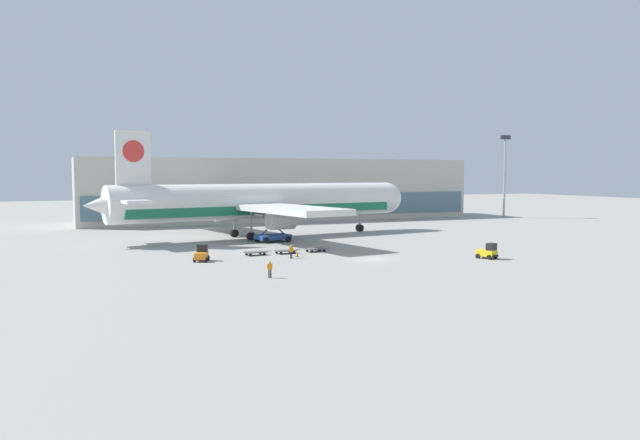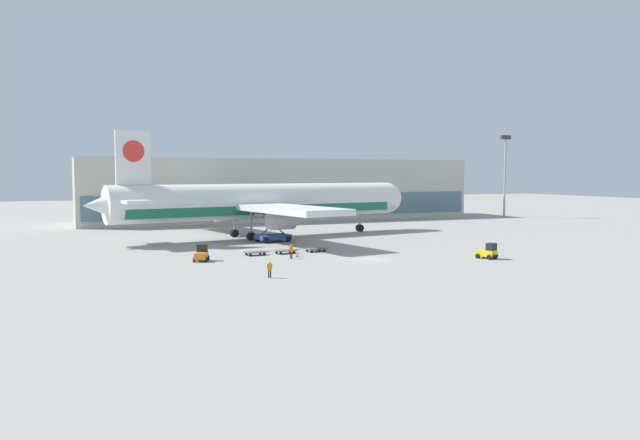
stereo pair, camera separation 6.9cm
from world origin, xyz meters
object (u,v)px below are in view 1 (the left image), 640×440
object	(u,v)px
baggage_tug_mid	(488,252)
ground_crew_near	(270,268)
light_mast	(505,169)
baggage_dolly_second	(285,251)
scissor_lift_loader	(273,230)
baggage_dolly_lead	(256,252)
baggage_dolly_third	(316,249)
traffic_cone_near	(297,254)
airplane_main	(261,203)
baggage_tug_foreground	(202,254)
ground_crew_far	(291,250)

from	to	relation	value
baggage_tug_mid	ground_crew_near	xyz separation A→B (m)	(-29.80, -3.16, 0.17)
light_mast	baggage_dolly_second	bearing A→B (deg)	-148.35
scissor_lift_loader	baggage_dolly_second	distance (m)	14.80
scissor_lift_loader	baggage_tug_mid	distance (m)	34.49
scissor_lift_loader	baggage_dolly_lead	xyz separation A→B (m)	(-7.24, -14.47, -1.51)
baggage_dolly_second	baggage_dolly_third	world-z (taller)	same
ground_crew_near	traffic_cone_near	xyz separation A→B (m)	(8.35, 14.09, -0.67)
baggage_dolly_lead	baggage_dolly_second	world-z (taller)	same
airplane_main	scissor_lift_loader	size ratio (longest dim) A/B	10.22
baggage_dolly_lead	baggage_dolly_second	xyz separation A→B (m)	(4.18, 0.07, 0.00)
baggage_tug_foreground	baggage_dolly_third	bearing A→B (deg)	-57.24
baggage_dolly_third	ground_crew_far	distance (m)	7.48
baggage_dolly_second	scissor_lift_loader	bearing A→B (deg)	70.40
scissor_lift_loader	baggage_tug_foreground	xyz separation A→B (m)	(-14.90, -17.15, -1.02)
ground_crew_near	traffic_cone_near	bearing A→B (deg)	-123.09
light_mast	ground_crew_near	size ratio (longest dim) A/B	11.25
baggage_dolly_lead	baggage_tug_mid	bearing A→B (deg)	-36.81
baggage_tug_foreground	traffic_cone_near	bearing A→B (deg)	-71.96
scissor_lift_loader	baggage_tug_mid	world-z (taller)	scissor_lift_loader
ground_crew_far	light_mast	bearing A→B (deg)	-156.93
baggage_tug_foreground	traffic_cone_near	xyz separation A→B (m)	(12.14, -0.90, -0.50)
scissor_lift_loader	baggage_dolly_lead	world-z (taller)	scissor_lift_loader
baggage_dolly_second	baggage_dolly_lead	bearing A→B (deg)	173.37
airplane_main	baggage_dolly_lead	distance (m)	23.48
baggage_dolly_second	traffic_cone_near	bearing A→B (deg)	-92.91
scissor_lift_loader	baggage_dolly_lead	distance (m)	16.25
airplane_main	baggage_dolly_second	bearing A→B (deg)	-108.76
baggage_tug_mid	baggage_dolly_lead	distance (m)	29.71
light_mast	ground_crew_near	bearing A→B (deg)	-142.26
light_mast	baggage_tug_foreground	xyz separation A→B (m)	(-84.84, -47.74, -10.91)
airplane_main	baggage_tug_mid	size ratio (longest dim) A/B	20.76
airplane_main	baggage_tug_foreground	bearing A→B (deg)	-131.99
baggage_dolly_lead	baggage_dolly_third	size ratio (longest dim) A/B	1.00
baggage_tug_mid	baggage_dolly_second	world-z (taller)	baggage_tug_mid
baggage_tug_mid	baggage_dolly_third	distance (m)	22.77
baggage_dolly_third	ground_crew_near	bearing A→B (deg)	-132.46
light_mast	baggage_dolly_lead	size ratio (longest dim) A/B	5.31
baggage_dolly_lead	traffic_cone_near	world-z (taller)	traffic_cone_near
baggage_dolly_third	traffic_cone_near	size ratio (longest dim) A/B	4.87
baggage_dolly_third	ground_crew_near	distance (m)	21.96
baggage_dolly_lead	scissor_lift_loader	bearing A→B (deg)	55.83
baggage_dolly_third	ground_crew_far	size ratio (longest dim) A/B	2.15
ground_crew_near	baggage_dolly_lead	bearing A→B (deg)	-104.80
baggage_dolly_second	traffic_cone_near	xyz separation A→B (m)	(0.30, -3.65, -0.01)
traffic_cone_near	baggage_tug_foreground	bearing A→B (deg)	175.76
baggage_dolly_lead	ground_crew_far	world-z (taller)	ground_crew_far
ground_crew_far	baggage_dolly_second	bearing A→B (deg)	-112.05
light_mast	traffic_cone_near	world-z (taller)	light_mast
ground_crew_far	baggage_tug_foreground	bearing A→B (deg)	-21.63
baggage_tug_foreground	baggage_dolly_lead	distance (m)	8.13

